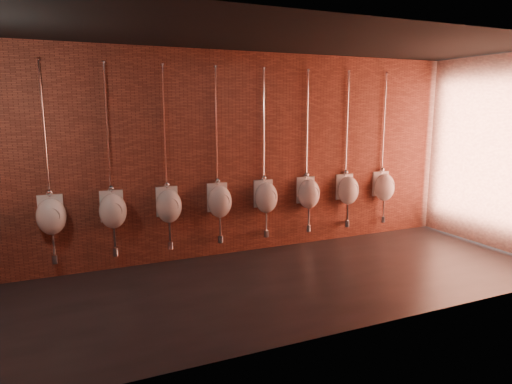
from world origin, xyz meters
The scene contains 10 objects.
ground centered at (0.00, 0.00, 0.00)m, with size 8.50×8.50×0.00m, color black.
room_shell centered at (0.00, 0.00, 2.01)m, with size 8.54×3.04×3.22m.
urinal_1 centered at (-2.56, 1.36, 0.92)m, with size 0.40×0.35×2.72m.
urinal_2 centered at (-1.76, 1.36, 0.92)m, with size 0.40×0.35×2.72m.
urinal_3 centered at (-0.96, 1.36, 0.92)m, with size 0.40×0.35×2.72m.
urinal_4 centered at (-0.16, 1.36, 0.92)m, with size 0.40×0.35×2.72m.
urinal_5 centered at (0.64, 1.36, 0.92)m, with size 0.40×0.35×2.72m.
urinal_6 centered at (1.44, 1.36, 0.92)m, with size 0.40×0.35×2.72m.
urinal_7 centered at (2.24, 1.36, 0.92)m, with size 0.40×0.35×2.72m.
urinal_8 centered at (3.04, 1.36, 0.92)m, with size 0.40×0.35×2.72m.
Camera 1 is at (-2.46, -5.22, 2.35)m, focal length 32.00 mm.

